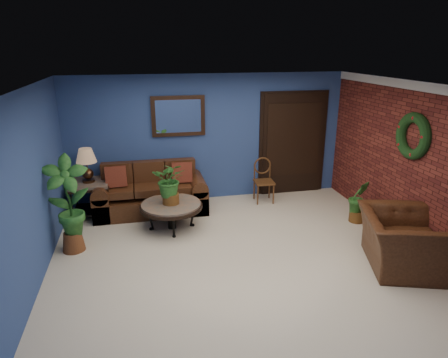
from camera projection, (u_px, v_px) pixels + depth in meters
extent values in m
plane|color=beige|center=(240.00, 256.00, 5.98)|extent=(5.50, 5.50, 0.00)
cube|color=navy|center=(209.00, 138.00, 7.89)|extent=(5.50, 0.04, 2.50)
cube|color=navy|center=(30.00, 192.00, 5.02)|extent=(0.04, 5.00, 2.50)
cube|color=maroon|center=(414.00, 165.00, 6.13)|extent=(0.04, 5.00, 2.50)
cube|color=silver|center=(242.00, 86.00, 5.18)|extent=(5.50, 5.00, 0.02)
cube|color=white|center=(425.00, 87.00, 5.74)|extent=(0.03, 5.00, 0.14)
cube|color=#462A19|center=(178.00, 116.00, 7.58)|extent=(1.02, 0.06, 0.77)
cube|color=black|center=(293.00, 144.00, 8.28)|extent=(1.44, 0.06, 2.18)
torus|color=black|center=(413.00, 136.00, 6.02)|extent=(0.16, 0.72, 0.72)
cube|color=#4C2815|center=(151.00, 203.00, 7.53)|extent=(2.07, 0.89, 0.34)
cube|color=#4C2815|center=(150.00, 182.00, 7.73)|extent=(1.77, 0.24, 0.85)
cube|color=#4C2815|center=(118.00, 191.00, 7.26)|extent=(0.57, 0.61, 0.13)
cube|color=#4C2815|center=(150.00, 189.00, 7.38)|extent=(0.57, 0.61, 0.13)
cube|color=#4C2815|center=(182.00, 186.00, 7.49)|extent=(0.57, 0.61, 0.13)
cube|color=#4C2815|center=(102.00, 204.00, 7.33)|extent=(0.30, 0.89, 0.47)
cube|color=#4C2815|center=(197.00, 196.00, 7.69)|extent=(0.30, 0.89, 0.47)
cube|color=maroon|center=(116.00, 177.00, 7.21)|extent=(0.38, 0.11, 0.38)
cube|color=maroon|center=(182.00, 173.00, 7.45)|extent=(0.38, 0.11, 0.38)
cylinder|color=#524E47|center=(171.00, 205.00, 6.77)|extent=(1.00, 1.00, 0.05)
cylinder|color=black|center=(171.00, 207.00, 6.78)|extent=(1.07, 1.07, 0.05)
cylinder|color=black|center=(172.00, 217.00, 6.84)|extent=(0.14, 0.14, 0.41)
cube|color=#524E47|center=(89.00, 183.00, 7.21)|extent=(0.68, 0.68, 0.05)
cube|color=black|center=(89.00, 185.00, 7.22)|extent=(0.72, 0.72, 0.04)
cube|color=black|center=(92.00, 209.00, 7.37)|extent=(0.61, 0.61, 0.03)
cylinder|color=black|center=(72.00, 207.00, 6.99)|extent=(0.03, 0.03, 0.63)
cylinder|color=black|center=(106.00, 204.00, 7.10)|extent=(0.03, 0.03, 0.63)
cylinder|color=black|center=(77.00, 195.00, 7.52)|extent=(0.03, 0.03, 0.63)
cylinder|color=black|center=(108.00, 193.00, 7.63)|extent=(0.03, 0.03, 0.63)
cylinder|color=#462A19|center=(89.00, 181.00, 7.19)|extent=(0.22, 0.22, 0.04)
sphere|color=#462A19|center=(88.00, 175.00, 7.16)|extent=(0.20, 0.20, 0.20)
cylinder|color=#462A19|center=(87.00, 166.00, 7.11)|extent=(0.02, 0.02, 0.25)
cone|color=#987454|center=(86.00, 157.00, 7.05)|extent=(0.36, 0.36, 0.25)
cube|color=#563818|center=(264.00, 182.00, 7.95)|extent=(0.40, 0.40, 0.04)
torus|color=#563818|center=(262.00, 166.00, 8.01)|extent=(0.35, 0.06, 0.35)
cylinder|color=#563818|center=(258.00, 195.00, 7.84)|extent=(0.03, 0.03, 0.39)
cylinder|color=#563818|center=(273.00, 194.00, 7.89)|extent=(0.03, 0.03, 0.39)
cylinder|color=#563818|center=(254.00, 190.00, 8.14)|extent=(0.03, 0.03, 0.39)
cylinder|color=#563818|center=(269.00, 189.00, 8.19)|extent=(0.03, 0.03, 0.39)
imported|color=#4C2815|center=(401.00, 241.00, 5.61)|extent=(1.38, 1.47, 0.78)
cylinder|color=brown|center=(171.00, 198.00, 6.73)|extent=(0.28, 0.28, 0.18)
imported|color=#174C1B|center=(170.00, 179.00, 6.62)|extent=(0.65, 0.60, 0.60)
cylinder|color=brown|center=(356.00, 216.00, 7.13)|extent=(0.26, 0.26, 0.20)
imported|color=#174C1B|center=(359.00, 197.00, 7.01)|extent=(0.37, 0.30, 0.63)
cylinder|color=brown|center=(73.00, 241.00, 6.11)|extent=(0.34, 0.34, 0.30)
imported|color=#174C1B|center=(67.00, 197.00, 5.88)|extent=(0.70, 0.50, 1.25)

